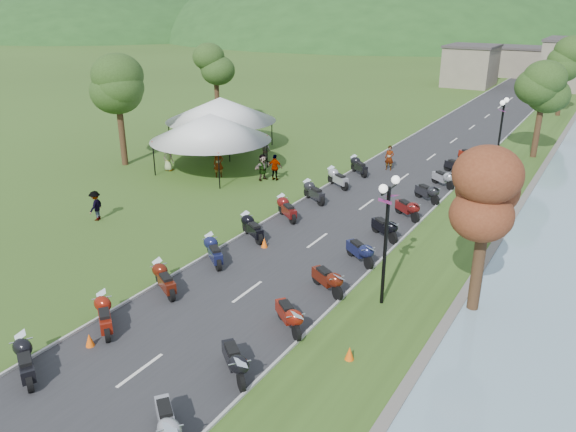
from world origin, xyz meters
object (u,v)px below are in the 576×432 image
Objects in this scene: pedestrian_c at (97,220)px; pedestrian_a at (219,177)px; vendor_tent_main at (211,143)px; pedestrian_b at (266,161)px.

pedestrian_a is at bearing 156.49° from pedestrian_c.
pedestrian_a is 9.55m from pedestrian_c.
pedestrian_a is 1.12× the size of pedestrian_c.
vendor_tent_main is at bearing 105.63° from pedestrian_a.
pedestrian_c is (-1.45, -14.38, 0.00)m from pedestrian_b.
pedestrian_a is (1.20, -0.82, -2.00)m from vendor_tent_main.
pedestrian_b is at bearing 43.59° from pedestrian_a.
pedestrian_b is 14.45m from pedestrian_c.
vendor_tent_main is 3.00× the size of pedestrian_a.
pedestrian_c is (-0.89, -9.51, 0.00)m from pedestrian_a.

